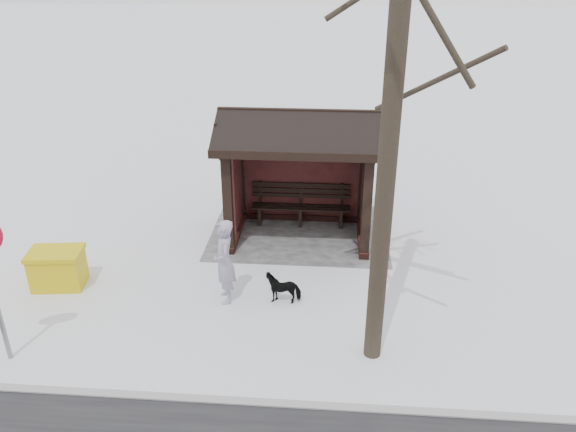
% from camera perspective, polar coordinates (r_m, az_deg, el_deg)
% --- Properties ---
extents(ground, '(120.00, 120.00, 0.00)m').
position_cam_1_polar(ground, '(13.41, 1.10, -2.04)').
color(ground, silver).
rests_on(ground, ground).
extents(kerb, '(120.00, 0.15, 0.06)m').
position_cam_1_polar(kerb, '(8.92, -1.16, -18.55)').
color(kerb, gray).
rests_on(kerb, ground).
extents(trampled_patch, '(4.20, 3.20, 0.02)m').
position_cam_1_polar(trampled_patch, '(13.59, 1.16, -1.63)').
color(trampled_patch, gray).
rests_on(trampled_patch, ground).
extents(bus_shelter, '(3.60, 2.40, 3.09)m').
position_cam_1_polar(bus_shelter, '(12.71, 1.23, 6.97)').
color(bus_shelter, '#351613').
rests_on(bus_shelter, ground).
extents(pedestrian, '(0.55, 0.70, 1.70)m').
position_cam_1_polar(pedestrian, '(10.73, -6.48, -4.64)').
color(pedestrian, '#938AA2').
rests_on(pedestrian, ground).
extents(dog, '(0.70, 0.33, 0.59)m').
position_cam_1_polar(dog, '(10.94, -0.47, -7.21)').
color(dog, black).
rests_on(dog, ground).
extents(grit_bin, '(1.12, 0.83, 0.80)m').
position_cam_1_polar(grit_bin, '(12.23, -22.36, -4.93)').
color(grit_bin, '#C2A90B').
rests_on(grit_bin, ground).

